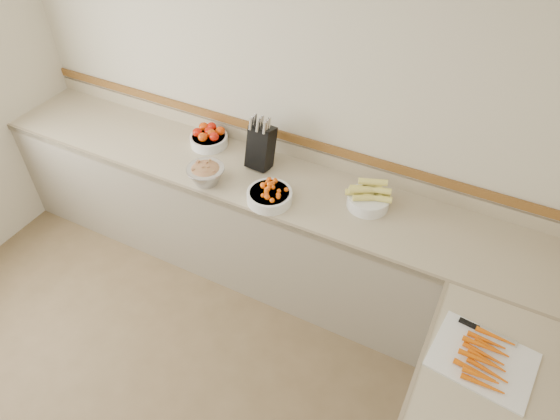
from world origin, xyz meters
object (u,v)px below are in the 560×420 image
at_px(rhubarb_bowl, 206,173).
at_px(cutting_board, 483,358).
at_px(knife_block, 261,146).
at_px(corn_bowl, 369,198).
at_px(tomato_bowl, 209,137).
at_px(cherry_tomato_bowl, 270,195).

relative_size(rhubarb_bowl, cutting_board, 0.51).
bearing_deg(cutting_board, knife_block, 152.72).
bearing_deg(knife_block, corn_bowl, -4.68).
bearing_deg(cutting_board, rhubarb_bowl, 164.56).
bearing_deg(rhubarb_bowl, tomato_bowl, 120.83).
height_order(knife_block, rhubarb_bowl, knife_block).
bearing_deg(rhubarb_bowl, corn_bowl, 14.51).
xyz_separation_m(cherry_tomato_bowl, corn_bowl, (0.57, 0.24, 0.01)).
bearing_deg(cutting_board, corn_bowl, 137.32).
distance_m(knife_block, rhubarb_bowl, 0.41).
xyz_separation_m(tomato_bowl, cherry_tomato_bowl, (0.68, -0.35, -0.01)).
bearing_deg(tomato_bowl, rhubarb_bowl, -59.17).
distance_m(cherry_tomato_bowl, cutting_board, 1.51).
bearing_deg(tomato_bowl, knife_block, -5.46).
distance_m(rhubarb_bowl, cutting_board, 1.94).
distance_m(cherry_tomato_bowl, rhubarb_bowl, 0.46).
height_order(rhubarb_bowl, cutting_board, rhubarb_bowl).
bearing_deg(rhubarb_bowl, cherry_tomato_bowl, 2.82).
distance_m(corn_bowl, cutting_board, 1.15).
distance_m(cherry_tomato_bowl, corn_bowl, 0.62).
height_order(knife_block, tomato_bowl, knife_block).
relative_size(corn_bowl, cutting_board, 0.60).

